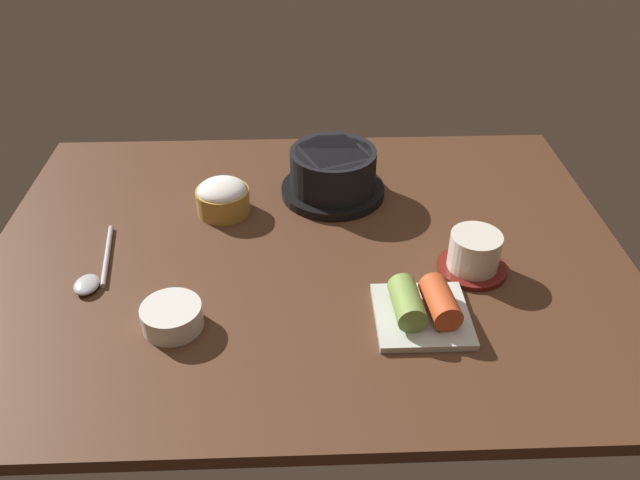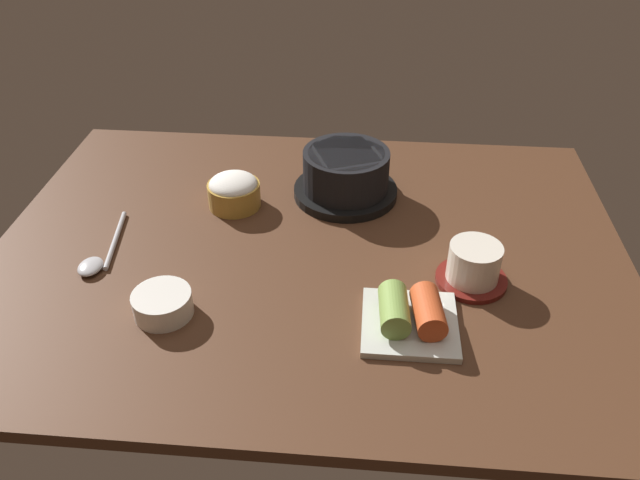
# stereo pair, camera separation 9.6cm
# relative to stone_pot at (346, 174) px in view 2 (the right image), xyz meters

# --- Properties ---
(dining_table) EXTENTS (1.00, 0.76, 0.02)m
(dining_table) POSITION_rel_stone_pot_xyz_m (-0.05, -0.16, -0.05)
(dining_table) COLOR #4C2D1C
(dining_table) RESTS_ON ground
(stone_pot) EXTENTS (0.18, 0.18, 0.09)m
(stone_pot) POSITION_rel_stone_pot_xyz_m (0.00, 0.00, 0.00)
(stone_pot) COLOR black
(stone_pot) RESTS_ON dining_table
(rice_bowl) EXTENTS (0.09, 0.09, 0.06)m
(rice_bowl) POSITION_rel_stone_pot_xyz_m (-0.19, -0.05, -0.01)
(rice_bowl) COLOR #B78C38
(rice_bowl) RESTS_ON dining_table
(tea_cup_with_saucer) EXTENTS (0.10, 0.10, 0.06)m
(tea_cup_with_saucer) POSITION_rel_stone_pot_xyz_m (0.20, -0.23, -0.01)
(tea_cup_with_saucer) COLOR maroon
(tea_cup_with_saucer) RESTS_ON dining_table
(kimchi_plate) EXTENTS (0.13, 0.13, 0.05)m
(kimchi_plate) POSITION_rel_stone_pot_xyz_m (0.10, -0.33, -0.02)
(kimchi_plate) COLOR silver
(kimchi_plate) RESTS_ON dining_table
(side_bowl_near) EXTENTS (0.08, 0.08, 0.03)m
(side_bowl_near) POSITION_rel_stone_pot_xyz_m (-0.23, -0.33, -0.02)
(side_bowl_near) COLOR white
(side_bowl_near) RESTS_ON dining_table
(spoon) EXTENTS (0.04, 0.17, 0.01)m
(spoon) POSITION_rel_stone_pot_xyz_m (-0.37, -0.22, -0.04)
(spoon) COLOR #B7B7BC
(spoon) RESTS_ON dining_table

